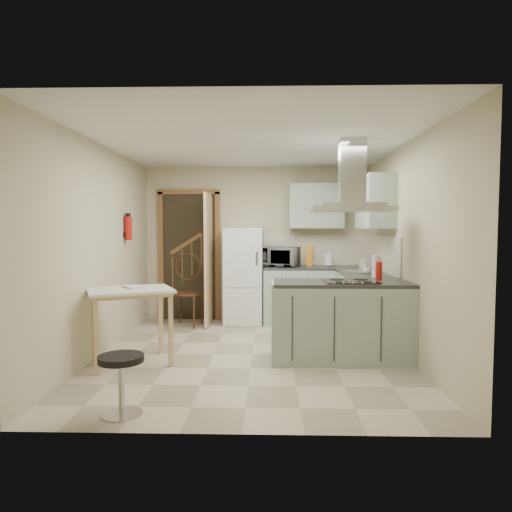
{
  "coord_description": "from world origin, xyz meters",
  "views": [
    {
      "loc": [
        0.19,
        -5.35,
        1.52
      ],
      "look_at": [
        0.04,
        0.45,
        1.15
      ],
      "focal_mm": 32.0,
      "sensor_mm": 36.0,
      "label": 1
    }
  ],
  "objects_px": {
    "peninsula": "(341,321)",
    "microwave": "(281,257)",
    "drop_leaf_table": "(131,326)",
    "extractor_hood": "(351,209)",
    "bentwood_chair": "(187,293)",
    "fridge": "(243,276)",
    "stool": "(121,385)"
  },
  "relations": [
    {
      "from": "extractor_hood",
      "to": "drop_leaf_table",
      "type": "height_order",
      "value": "extractor_hood"
    },
    {
      "from": "extractor_hood",
      "to": "microwave",
      "type": "height_order",
      "value": "extractor_hood"
    },
    {
      "from": "drop_leaf_table",
      "to": "microwave",
      "type": "bearing_deg",
      "value": 27.22
    },
    {
      "from": "peninsula",
      "to": "extractor_hood",
      "type": "xyz_separation_m",
      "value": [
        0.1,
        0.0,
        1.27
      ]
    },
    {
      "from": "fridge",
      "to": "extractor_hood",
      "type": "bearing_deg",
      "value": -56.21
    },
    {
      "from": "drop_leaf_table",
      "to": "microwave",
      "type": "height_order",
      "value": "microwave"
    },
    {
      "from": "bentwood_chair",
      "to": "microwave",
      "type": "xyz_separation_m",
      "value": [
        1.44,
        0.25,
        0.55
      ]
    },
    {
      "from": "drop_leaf_table",
      "to": "microwave",
      "type": "relative_size",
      "value": 1.63
    },
    {
      "from": "drop_leaf_table",
      "to": "extractor_hood",
      "type": "bearing_deg",
      "value": -19.95
    },
    {
      "from": "peninsula",
      "to": "microwave",
      "type": "distance_m",
      "value": 2.18
    },
    {
      "from": "stool",
      "to": "microwave",
      "type": "xyz_separation_m",
      "value": [
        1.38,
        3.58,
        0.81
      ]
    },
    {
      "from": "bentwood_chair",
      "to": "microwave",
      "type": "bearing_deg",
      "value": 20.83
    },
    {
      "from": "bentwood_chair",
      "to": "stool",
      "type": "xyz_separation_m",
      "value": [
        0.06,
        -3.32,
        -0.26
      ]
    },
    {
      "from": "extractor_hood",
      "to": "peninsula",
      "type": "bearing_deg",
      "value": 180.0
    },
    {
      "from": "peninsula",
      "to": "drop_leaf_table",
      "type": "xyz_separation_m",
      "value": [
        -2.36,
        -0.2,
        -0.03
      ]
    },
    {
      "from": "stool",
      "to": "microwave",
      "type": "bearing_deg",
      "value": 68.89
    },
    {
      "from": "drop_leaf_table",
      "to": "fridge",
      "type": "bearing_deg",
      "value": 37.85
    },
    {
      "from": "extractor_hood",
      "to": "stool",
      "type": "bearing_deg",
      "value": -143.19
    },
    {
      "from": "bentwood_chair",
      "to": "drop_leaf_table",
      "type": "bearing_deg",
      "value": -87.29
    },
    {
      "from": "extractor_hood",
      "to": "stool",
      "type": "height_order",
      "value": "extractor_hood"
    },
    {
      "from": "fridge",
      "to": "microwave",
      "type": "height_order",
      "value": "fridge"
    },
    {
      "from": "fridge",
      "to": "extractor_hood",
      "type": "distance_m",
      "value": 2.57
    },
    {
      "from": "stool",
      "to": "peninsula",
      "type": "bearing_deg",
      "value": 38.15
    },
    {
      "from": "extractor_hood",
      "to": "microwave",
      "type": "xyz_separation_m",
      "value": [
        -0.74,
        1.99,
        -0.67
      ]
    },
    {
      "from": "peninsula",
      "to": "stool",
      "type": "relative_size",
      "value": 3.15
    },
    {
      "from": "bentwood_chair",
      "to": "stool",
      "type": "bearing_deg",
      "value": -78.1
    },
    {
      "from": "extractor_hood",
      "to": "fridge",
      "type": "bearing_deg",
      "value": 123.79
    },
    {
      "from": "microwave",
      "to": "extractor_hood",
      "type": "bearing_deg",
      "value": -48.8
    },
    {
      "from": "bentwood_chair",
      "to": "microwave",
      "type": "distance_m",
      "value": 1.56
    },
    {
      "from": "fridge",
      "to": "microwave",
      "type": "xyz_separation_m",
      "value": [
        0.59,
        0.01,
        0.3
      ]
    },
    {
      "from": "extractor_hood",
      "to": "stool",
      "type": "distance_m",
      "value": 3.03
    },
    {
      "from": "stool",
      "to": "microwave",
      "type": "relative_size",
      "value": 0.9
    }
  ]
}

